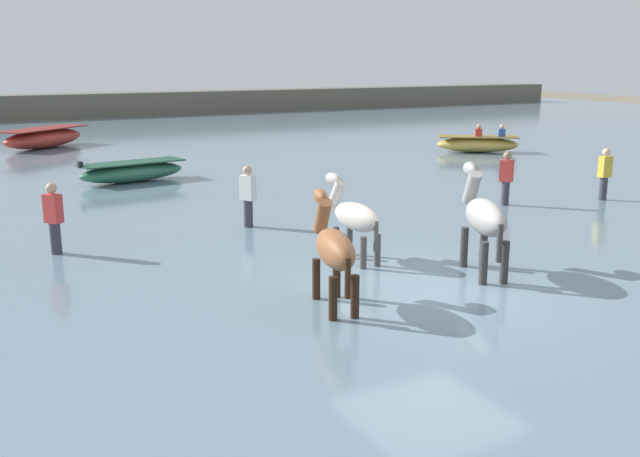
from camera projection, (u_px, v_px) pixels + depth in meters
name	position (u px, v px, depth m)	size (l,w,h in m)	color
ground_plane	(432.00, 306.00, 11.40)	(120.00, 120.00, 0.00)	#756B56
water_surface	(213.00, 195.00, 19.91)	(90.00, 90.00, 0.28)	slate
horse_lead_chestnut	(334.00, 251.00, 10.36)	(0.77, 1.77, 1.92)	brown
horse_trailing_grey	(484.00, 219.00, 11.96)	(1.05, 1.89, 2.09)	gray
horse_flank_pinto	(354.00, 218.00, 12.78)	(0.49, 1.65, 1.80)	beige
boat_near_port	(478.00, 144.00, 28.04)	(3.24, 2.66, 1.11)	gold
boat_mid_outer	(132.00, 172.00, 21.27)	(3.34, 1.52, 0.73)	#337556
boat_near_starboard	(44.00, 138.00, 29.42)	(4.07, 3.66, 0.81)	#BC382D
person_onlooker_left	(248.00, 200.00, 15.44)	(0.33, 0.38, 1.63)	#383842
person_wading_mid	(604.00, 178.00, 18.43)	(0.32, 0.21, 1.63)	#383842
person_wading_close	(54.00, 223.00, 13.29)	(0.35, 0.38, 1.63)	#383842
person_onlooker_right	(506.00, 182.00, 17.76)	(0.35, 0.38, 1.63)	#383842
far_shoreline	(52.00, 109.00, 43.84)	(80.00, 2.40, 1.78)	#605B4C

